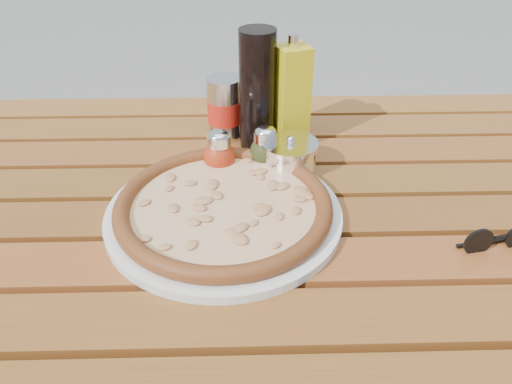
{
  "coord_description": "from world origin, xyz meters",
  "views": [
    {
      "loc": [
        -0.02,
        -0.62,
        1.22
      ],
      "look_at": [
        0.0,
        0.02,
        0.78
      ],
      "focal_mm": 35.0,
      "sensor_mm": 36.0,
      "label": 1
    }
  ],
  "objects_px": {
    "pepper_shaker": "(219,153)",
    "olive_oil_cruet": "(291,97)",
    "plate": "(224,214)",
    "soda_can": "(225,109)",
    "sunglasses": "(498,239)",
    "pizza": "(224,206)",
    "dark_bottle": "(257,91)",
    "parmesan_tin": "(290,157)",
    "table": "(256,252)",
    "oregano_shaker": "(265,149)"
  },
  "relations": [
    {
      "from": "pepper_shaker",
      "to": "olive_oil_cruet",
      "type": "bearing_deg",
      "value": 37.33
    },
    {
      "from": "plate",
      "to": "olive_oil_cruet",
      "type": "relative_size",
      "value": 1.71
    },
    {
      "from": "soda_can",
      "to": "sunglasses",
      "type": "distance_m",
      "value": 0.52
    },
    {
      "from": "pizza",
      "to": "pepper_shaker",
      "type": "xyz_separation_m",
      "value": [
        -0.01,
        0.13,
        0.02
      ]
    },
    {
      "from": "dark_bottle",
      "to": "parmesan_tin",
      "type": "bearing_deg",
      "value": -62.19
    },
    {
      "from": "dark_bottle",
      "to": "soda_can",
      "type": "height_order",
      "value": "dark_bottle"
    },
    {
      "from": "pizza",
      "to": "parmesan_tin",
      "type": "distance_m",
      "value": 0.17
    },
    {
      "from": "olive_oil_cruet",
      "to": "sunglasses",
      "type": "xyz_separation_m",
      "value": [
        0.27,
        -0.31,
        -0.08
      ]
    },
    {
      "from": "table",
      "to": "pizza",
      "type": "distance_m",
      "value": 0.11
    },
    {
      "from": "parmesan_tin",
      "to": "olive_oil_cruet",
      "type": "bearing_deg",
      "value": 85.39
    },
    {
      "from": "table",
      "to": "dark_bottle",
      "type": "xyz_separation_m",
      "value": [
        0.01,
        0.23,
        0.19
      ]
    },
    {
      "from": "pizza",
      "to": "pepper_shaker",
      "type": "distance_m",
      "value": 0.13
    },
    {
      "from": "dark_bottle",
      "to": "sunglasses",
      "type": "relative_size",
      "value": 2.0
    },
    {
      "from": "pepper_shaker",
      "to": "dark_bottle",
      "type": "height_order",
      "value": "dark_bottle"
    },
    {
      "from": "plate",
      "to": "dark_bottle",
      "type": "distance_m",
      "value": 0.26
    },
    {
      "from": "pepper_shaker",
      "to": "dark_bottle",
      "type": "xyz_separation_m",
      "value": [
        0.07,
        0.1,
        0.07
      ]
    },
    {
      "from": "table",
      "to": "parmesan_tin",
      "type": "xyz_separation_m",
      "value": [
        0.06,
        0.12,
        0.11
      ]
    },
    {
      "from": "pizza",
      "to": "sunglasses",
      "type": "relative_size",
      "value": 4.05
    },
    {
      "from": "olive_oil_cruet",
      "to": "parmesan_tin",
      "type": "xyz_separation_m",
      "value": [
        -0.01,
        -0.1,
        -0.07
      ]
    },
    {
      "from": "pizza",
      "to": "parmesan_tin",
      "type": "relative_size",
      "value": 3.91
    },
    {
      "from": "table",
      "to": "olive_oil_cruet",
      "type": "relative_size",
      "value": 6.67
    },
    {
      "from": "sunglasses",
      "to": "table",
      "type": "bearing_deg",
      "value": 156.09
    },
    {
      "from": "oregano_shaker",
      "to": "olive_oil_cruet",
      "type": "relative_size",
      "value": 0.39
    },
    {
      "from": "parmesan_tin",
      "to": "sunglasses",
      "type": "bearing_deg",
      "value": -37.19
    },
    {
      "from": "oregano_shaker",
      "to": "soda_can",
      "type": "xyz_separation_m",
      "value": [
        -0.07,
        0.12,
        0.02
      ]
    },
    {
      "from": "plate",
      "to": "olive_oil_cruet",
      "type": "height_order",
      "value": "olive_oil_cruet"
    },
    {
      "from": "soda_can",
      "to": "sunglasses",
      "type": "relative_size",
      "value": 1.09
    },
    {
      "from": "pepper_shaker",
      "to": "soda_can",
      "type": "distance_m",
      "value": 0.14
    },
    {
      "from": "pizza",
      "to": "sunglasses",
      "type": "distance_m",
      "value": 0.4
    },
    {
      "from": "pizza",
      "to": "pepper_shaker",
      "type": "height_order",
      "value": "pepper_shaker"
    },
    {
      "from": "table",
      "to": "pepper_shaker",
      "type": "height_order",
      "value": "pepper_shaker"
    },
    {
      "from": "dark_bottle",
      "to": "olive_oil_cruet",
      "type": "height_order",
      "value": "dark_bottle"
    },
    {
      "from": "table",
      "to": "dark_bottle",
      "type": "distance_m",
      "value": 0.29
    },
    {
      "from": "pepper_shaker",
      "to": "oregano_shaker",
      "type": "xyz_separation_m",
      "value": [
        0.08,
        0.01,
        0.0
      ]
    },
    {
      "from": "pepper_shaker",
      "to": "sunglasses",
      "type": "distance_m",
      "value": 0.45
    },
    {
      "from": "soda_can",
      "to": "olive_oil_cruet",
      "type": "bearing_deg",
      "value": -15.92
    },
    {
      "from": "plate",
      "to": "pizza",
      "type": "relative_size",
      "value": 0.81
    },
    {
      "from": "dark_bottle",
      "to": "parmesan_tin",
      "type": "xyz_separation_m",
      "value": [
        0.05,
        -0.1,
        -0.08
      ]
    },
    {
      "from": "table",
      "to": "olive_oil_cruet",
      "type": "bearing_deg",
      "value": 73.0
    },
    {
      "from": "pizza",
      "to": "olive_oil_cruet",
      "type": "relative_size",
      "value": 2.13
    },
    {
      "from": "pepper_shaker",
      "to": "olive_oil_cruet",
      "type": "height_order",
      "value": "olive_oil_cruet"
    },
    {
      "from": "table",
      "to": "pepper_shaker",
      "type": "bearing_deg",
      "value": 115.21
    },
    {
      "from": "oregano_shaker",
      "to": "olive_oil_cruet",
      "type": "height_order",
      "value": "olive_oil_cruet"
    },
    {
      "from": "soda_can",
      "to": "oregano_shaker",
      "type": "bearing_deg",
      "value": -58.95
    },
    {
      "from": "soda_can",
      "to": "pizza",
      "type": "bearing_deg",
      "value": -89.17
    },
    {
      "from": "dark_bottle",
      "to": "parmesan_tin",
      "type": "distance_m",
      "value": 0.14
    },
    {
      "from": "dark_bottle",
      "to": "sunglasses",
      "type": "bearing_deg",
      "value": -43.3
    },
    {
      "from": "pepper_shaker",
      "to": "sunglasses",
      "type": "xyz_separation_m",
      "value": [
        0.4,
        -0.21,
        -0.02
      ]
    },
    {
      "from": "olive_oil_cruet",
      "to": "sunglasses",
      "type": "distance_m",
      "value": 0.42
    },
    {
      "from": "soda_can",
      "to": "sunglasses",
      "type": "bearing_deg",
      "value": -41.6
    }
  ]
}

